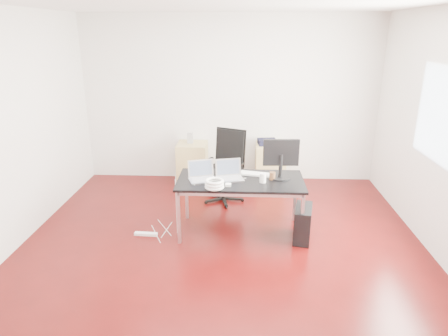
{
  "coord_description": "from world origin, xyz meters",
  "views": [
    {
      "loc": [
        0.24,
        -4.28,
        2.53
      ],
      "look_at": [
        0.0,
        0.55,
        0.85
      ],
      "focal_mm": 32.0,
      "sensor_mm": 36.0,
      "label": 1
    }
  ],
  "objects_px": {
    "office_chair": "(226,162)",
    "pc_tower": "(303,223)",
    "desk": "(241,183)",
    "filing_cabinet_left": "(193,163)",
    "filing_cabinet_right": "(270,164)"
  },
  "relations": [
    {
      "from": "pc_tower",
      "to": "filing_cabinet_left",
      "type": "bearing_deg",
      "value": 141.3
    },
    {
      "from": "filing_cabinet_left",
      "to": "filing_cabinet_right",
      "type": "relative_size",
      "value": 1.0
    },
    {
      "from": "office_chair",
      "to": "pc_tower",
      "type": "bearing_deg",
      "value": -26.33
    },
    {
      "from": "filing_cabinet_left",
      "to": "pc_tower",
      "type": "height_order",
      "value": "filing_cabinet_left"
    },
    {
      "from": "office_chair",
      "to": "pc_tower",
      "type": "distance_m",
      "value": 1.65
    },
    {
      "from": "desk",
      "to": "office_chair",
      "type": "relative_size",
      "value": 1.48
    },
    {
      "from": "desk",
      "to": "pc_tower",
      "type": "xyz_separation_m",
      "value": [
        0.79,
        -0.18,
        -0.46
      ]
    },
    {
      "from": "office_chair",
      "to": "filing_cabinet_right",
      "type": "bearing_deg",
      "value": 68.15
    },
    {
      "from": "desk",
      "to": "pc_tower",
      "type": "height_order",
      "value": "desk"
    },
    {
      "from": "desk",
      "to": "pc_tower",
      "type": "bearing_deg",
      "value": -12.45
    },
    {
      "from": "filing_cabinet_right",
      "to": "pc_tower",
      "type": "xyz_separation_m",
      "value": [
        0.3,
        -1.95,
        -0.13
      ]
    },
    {
      "from": "filing_cabinet_right",
      "to": "pc_tower",
      "type": "relative_size",
      "value": 1.56
    },
    {
      "from": "office_chair",
      "to": "desk",
      "type": "bearing_deg",
      "value": -53.58
    },
    {
      "from": "office_chair",
      "to": "filing_cabinet_right",
      "type": "distance_m",
      "value": 1.05
    },
    {
      "from": "office_chair",
      "to": "filing_cabinet_left",
      "type": "height_order",
      "value": "office_chair"
    }
  ]
}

